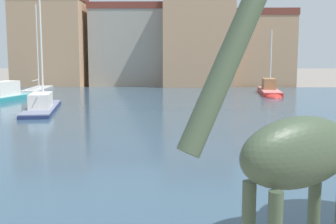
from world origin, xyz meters
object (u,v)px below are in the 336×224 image
object	(u,v)px
sailboat_grey	(39,90)
sailboat_red	(270,92)
giraffe_statue	(290,161)
sailboat_navy	(43,107)

from	to	relation	value
sailboat_grey	sailboat_red	xyz separation A→B (m)	(23.20, -3.83, 0.20)
giraffe_statue	sailboat_red	xyz separation A→B (m)	(7.38, 34.80, -1.97)
giraffe_statue	sailboat_navy	xyz separation A→B (m)	(-10.25, 22.52, -2.03)
sailboat_grey	sailboat_red	distance (m)	23.51
giraffe_statue	sailboat_navy	world-z (taller)	sailboat_navy
sailboat_navy	sailboat_red	bearing A→B (deg)	34.87
sailboat_grey	sailboat_navy	xyz separation A→B (m)	(5.57, -16.11, 0.14)
sailboat_red	giraffe_statue	bearing A→B (deg)	-101.97
giraffe_statue	sailboat_navy	bearing A→B (deg)	114.47
sailboat_red	sailboat_grey	bearing A→B (deg)	170.63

